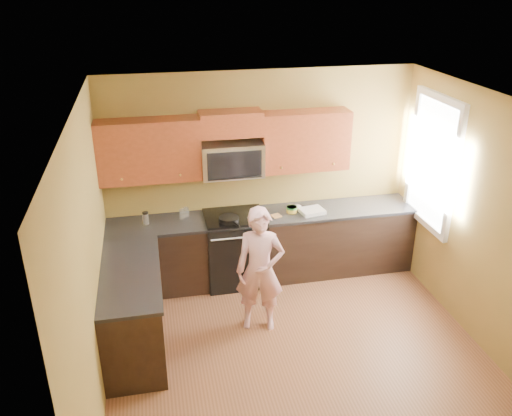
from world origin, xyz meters
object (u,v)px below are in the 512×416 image
object	(u,v)px
stove	(235,248)
microwave	(232,175)
travel_mug	(146,224)
frying_pan	(229,221)
butter_tub	(292,212)
woman	(260,270)

from	to	relation	value
stove	microwave	xyz separation A→B (m)	(0.00, 0.12, 0.97)
microwave	travel_mug	distance (m)	1.22
frying_pan	travel_mug	world-z (taller)	travel_mug
microwave	travel_mug	xyz separation A→B (m)	(-1.10, -0.08, -0.53)
frying_pan	butter_tub	xyz separation A→B (m)	(0.85, 0.15, -0.03)
woman	travel_mug	bearing A→B (deg)	152.76
microwave	woman	size ratio (longest dim) A/B	0.51
microwave	frying_pan	bearing A→B (deg)	-108.91
frying_pan	woman	bearing A→B (deg)	-95.94
stove	woman	xyz separation A→B (m)	(0.11, -1.03, 0.27)
microwave	stove	bearing A→B (deg)	-90.00
frying_pan	butter_tub	size ratio (longest dim) A/B	3.19
frying_pan	butter_tub	world-z (taller)	frying_pan
woman	travel_mug	distance (m)	1.63
frying_pan	butter_tub	distance (m)	0.86
travel_mug	butter_tub	bearing A→B (deg)	-1.22
stove	travel_mug	bearing A→B (deg)	177.73
microwave	butter_tub	bearing A→B (deg)	-9.11
microwave	frying_pan	world-z (taller)	microwave
stove	frying_pan	bearing A→B (deg)	-122.13
frying_pan	travel_mug	size ratio (longest dim) A/B	2.74
woman	butter_tub	size ratio (longest dim) A/B	10.84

